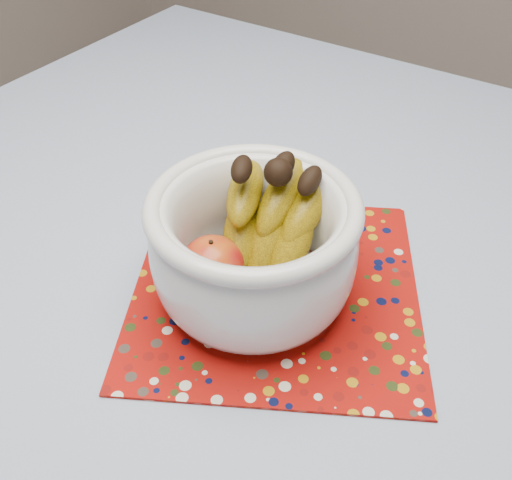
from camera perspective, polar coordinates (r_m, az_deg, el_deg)
table at (r=0.85m, az=-0.70°, el=-5.31°), size 1.20×1.20×0.75m
tablecloth at (r=0.80m, az=-0.75°, el=-1.23°), size 1.32×1.32×0.01m
placemat at (r=0.74m, az=1.90°, el=-4.59°), size 0.47×0.47×0.00m
fruit_bowl at (r=0.68m, az=0.04°, el=0.25°), size 0.24×0.24×0.18m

